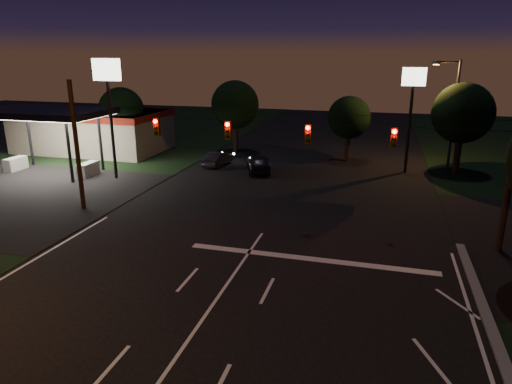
% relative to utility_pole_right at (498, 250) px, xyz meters
% --- Properties ---
extents(stop_bar, '(12.00, 0.50, 0.01)m').
position_rel_utility_pole_right_xyz_m(stop_bar, '(-9.00, -3.50, 0.01)').
color(stop_bar, silver).
rests_on(stop_bar, ground).
extents(utility_pole_right, '(0.30, 0.30, 9.00)m').
position_rel_utility_pole_right_xyz_m(utility_pole_right, '(0.00, 0.00, 0.00)').
color(utility_pole_right, black).
rests_on(utility_pole_right, ground).
extents(utility_pole_left, '(0.28, 0.28, 8.00)m').
position_rel_utility_pole_right_xyz_m(utility_pole_left, '(-24.00, 0.00, 0.00)').
color(utility_pole_left, black).
rests_on(utility_pole_left, ground).
extents(signal_span, '(24.00, 0.40, 1.56)m').
position_rel_utility_pole_right_xyz_m(signal_span, '(-12.00, -0.04, 5.50)').
color(signal_span, black).
rests_on(signal_span, ground).
extents(gas_station, '(14.20, 16.10, 5.25)m').
position_rel_utility_pole_right_xyz_m(gas_station, '(-33.86, 15.39, 2.38)').
color(gas_station, gray).
rests_on(gas_station, ground).
extents(pole_sign_left_near, '(2.20, 0.30, 9.10)m').
position_rel_utility_pole_right_xyz_m(pole_sign_left_near, '(-26.00, 7.00, 6.98)').
color(pole_sign_left_near, black).
rests_on(pole_sign_left_near, ground).
extents(pole_sign_right, '(1.80, 0.30, 8.40)m').
position_rel_utility_pole_right_xyz_m(pole_sign_right, '(-4.00, 15.00, 6.24)').
color(pole_sign_right, black).
rests_on(pole_sign_right, ground).
extents(street_light_right_far, '(2.20, 0.35, 9.00)m').
position_rel_utility_pole_right_xyz_m(street_light_right_far, '(-0.76, 17.00, 5.24)').
color(street_light_right_far, black).
rests_on(street_light_right_far, ground).
extents(tree_far_a, '(4.20, 4.20, 6.42)m').
position_rel_utility_pole_right_xyz_m(tree_far_a, '(-29.98, 15.12, 4.26)').
color(tree_far_a, black).
rests_on(tree_far_a, ground).
extents(tree_far_b, '(4.60, 4.60, 6.98)m').
position_rel_utility_pole_right_xyz_m(tree_far_b, '(-19.98, 19.13, 4.61)').
color(tree_far_b, black).
rests_on(tree_far_b, ground).
extents(tree_far_c, '(3.80, 3.80, 5.86)m').
position_rel_utility_pole_right_xyz_m(tree_far_c, '(-8.98, 18.10, 3.90)').
color(tree_far_c, black).
rests_on(tree_far_c, ground).
extents(tree_far_d, '(4.80, 4.80, 7.30)m').
position_rel_utility_pole_right_xyz_m(tree_far_d, '(0.02, 16.13, 4.83)').
color(tree_far_d, black).
rests_on(tree_far_d, ground).
extents(car_oncoming_a, '(3.16, 4.75, 1.50)m').
position_rel_utility_pole_right_xyz_m(car_oncoming_a, '(-15.71, 11.95, 0.75)').
color(car_oncoming_a, black).
rests_on(car_oncoming_a, ground).
extents(car_oncoming_b, '(1.73, 3.87, 1.23)m').
position_rel_utility_pole_right_xyz_m(car_oncoming_b, '(-19.72, 13.15, 0.62)').
color(car_oncoming_b, black).
rests_on(car_oncoming_b, ground).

